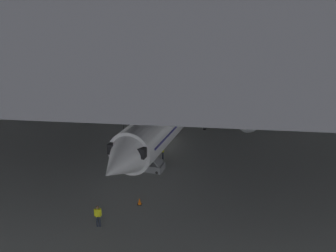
# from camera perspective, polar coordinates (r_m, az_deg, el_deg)

# --- Properties ---
(ground_plane) EXTENTS (110.00, 110.00, 0.00)m
(ground_plane) POSITION_cam_1_polar(r_m,az_deg,el_deg) (41.98, -2.55, -2.82)
(ground_plane) COLOR slate
(hangar_structure) EXTENTS (121.00, 99.00, 16.30)m
(hangar_structure) POSITION_cam_1_polar(r_m,az_deg,el_deg) (52.47, -0.40, 19.23)
(hangar_structure) COLOR #4C4F54
(hangar_structure) RESTS_ON ground_plane
(airplane_main) EXTENTS (37.30, 38.07, 11.91)m
(airplane_main) POSITION_cam_1_polar(r_m,az_deg,el_deg) (44.03, 2.05, 3.14)
(airplane_main) COLOR white
(airplane_main) RESTS_ON ground_plane
(boarding_stairs) EXTENTS (4.49, 2.28, 4.75)m
(boarding_stairs) POSITION_cam_1_polar(r_m,az_deg,el_deg) (35.87, -3.90, -5.63)
(boarding_stairs) COLOR slate
(boarding_stairs) RESTS_ON ground_plane
(crew_worker_near_nose) EXTENTS (0.53, 0.30, 1.75)m
(crew_worker_near_nose) POSITION_cam_1_polar(r_m,az_deg,el_deg) (27.73, -10.97, -13.56)
(crew_worker_near_nose) COLOR #232838
(crew_worker_near_nose) RESTS_ON ground_plane
(crew_worker_by_stairs) EXTENTS (0.28, 0.54, 1.58)m
(crew_worker_by_stairs) POSITION_cam_1_polar(r_m,az_deg,el_deg) (37.85, -0.83, -3.92)
(crew_worker_by_stairs) COLOR #232838
(crew_worker_by_stairs) RESTS_ON ground_plane
(traffic_cone_orange) EXTENTS (0.36, 0.36, 0.60)m
(traffic_cone_orange) POSITION_cam_1_polar(r_m,az_deg,el_deg) (30.27, -4.51, -11.74)
(traffic_cone_orange) COLOR black
(traffic_cone_orange) RESTS_ON ground_plane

